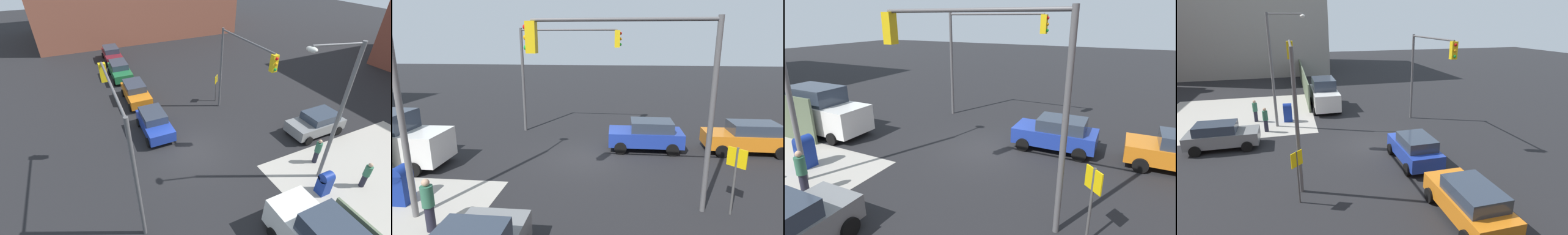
{
  "view_description": "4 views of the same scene",
  "coord_description": "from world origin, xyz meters",
  "views": [
    {
      "loc": [
        12.25,
        -5.47,
        11.28
      ],
      "look_at": [
        -1.11,
        0.72,
        1.79
      ],
      "focal_mm": 24.0,
      "sensor_mm": 36.0,
      "label": 1
    },
    {
      "loc": [
        -1.46,
        14.35,
        5.75
      ],
      "look_at": [
        -0.1,
        0.37,
        2.21
      ],
      "focal_mm": 28.0,
      "sensor_mm": 36.0,
      "label": 2
    },
    {
      "loc": [
        -5.84,
        12.46,
        6.17
      ],
      "look_at": [
        -0.52,
        1.58,
        2.21
      ],
      "focal_mm": 28.0,
      "sensor_mm": 36.0,
      "label": 3
    },
    {
      "loc": [
        -17.23,
        4.63,
        7.49
      ],
      "look_at": [
        -2.52,
        0.6,
        2.62
      ],
      "focal_mm": 28.0,
      "sensor_mm": 36.0,
      "label": 4
    }
  ],
  "objects": [
    {
      "name": "ground_plane",
      "position": [
        0.0,
        0.0,
        0.0
      ],
      "size": [
        120.0,
        120.0,
        0.0
      ],
      "primitive_type": "plane",
      "color": "black"
    },
    {
      "name": "sidewalk_corner",
      "position": [
        9.0,
        9.0,
        0.01
      ],
      "size": [
        12.0,
        12.0,
        0.01
      ],
      "primitive_type": "cube",
      "color": "#ADA89E",
      "rests_on": "ground"
    },
    {
      "name": "construction_fence",
      "position": [
        19.29,
        3.2,
        1.2
      ],
      "size": [
        22.59,
        0.12,
        2.4
      ],
      "primitive_type": "cube",
      "color": "#56664C",
      "rests_on": "ground"
    },
    {
      "name": "building_loft_east",
      "position": [
        36.0,
        11.02,
        10.22
      ],
      "size": [
        20.0,
        24.0,
        20.44
      ],
      "color": "#9E9B93",
      "rests_on": "ground"
    },
    {
      "name": "traffic_signal_nw_corner",
      "position": [
        -2.11,
        4.5,
        4.67
      ],
      "size": [
        6.18,
        0.36,
        6.5
      ],
      "color": "#59595B",
      "rests_on": "ground"
    },
    {
      "name": "traffic_signal_se_corner",
      "position": [
        2.08,
        -4.5,
        4.68
      ],
      "size": [
        6.26,
        0.36,
        6.5
      ],
      "color": "#59595B",
      "rests_on": "ground"
    },
    {
      "name": "street_lamp_corner",
      "position": [
        5.1,
        5.44,
        4.7
      ],
      "size": [
        1.03,
        2.59,
        8.0
      ],
      "color": "slate",
      "rests_on": "ground"
    },
    {
      "name": "warning_sign_two_way",
      "position": [
        -5.4,
        4.63,
        1.64
      ],
      "size": [
        0.48,
        0.48,
        2.4
      ],
      "color": "#4C4C4C",
      "rests_on": "ground"
    },
    {
      "name": "mailbox_blue",
      "position": [
        6.2,
        5.0,
        0.76
      ],
      "size": [
        0.56,
        0.64,
        1.43
      ],
      "color": "navy",
      "rests_on": "ground"
    },
    {
      "name": "coupe_gray",
      "position": [
        1.8,
        8.9,
        0.84
      ],
      "size": [
        2.02,
        4.12,
        1.62
      ],
      "color": "slate",
      "rests_on": "ground"
    },
    {
      "name": "sedan_blue",
      "position": [
        -3.1,
        -1.62,
        0.84
      ],
      "size": [
        3.9,
        2.02,
        1.62
      ],
      "color": "#1E389E",
      "rests_on": "ground"
    },
    {
      "name": "hatchback_orange",
      "position": [
        -8.34,
        -1.67,
        0.84
      ],
      "size": [
        4.22,
        2.02,
        1.62
      ],
      "color": "orange",
      "rests_on": "ground"
    },
    {
      "name": "van_white_delivery",
      "position": [
        9.19,
        1.8,
        1.28
      ],
      "size": [
        5.4,
        2.32,
        2.62
      ],
      "color": "white",
      "rests_on": "ground"
    },
    {
      "name": "pedestrian_crossing",
      "position": [
        6.8,
        7.4,
        0.88
      ],
      "size": [
        0.36,
        0.36,
        1.7
      ],
      "rotation": [
        0.0,
        0.0,
        1.05
      ],
      "color": "#2D664C",
      "rests_on": "ground"
    },
    {
      "name": "pedestrian_waiting",
      "position": [
        4.2,
        6.5,
        0.91
      ],
      "size": [
        0.36,
        0.36,
        1.74
      ],
      "rotation": [
        0.0,
        0.0,
        0.91
      ],
      "color": "#2D664C",
      "rests_on": "ground"
    }
  ]
}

